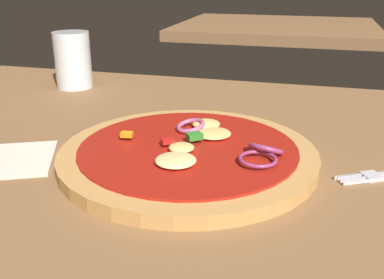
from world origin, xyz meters
The scene contains 4 objects.
dining_table centered at (0.00, 0.00, 0.02)m, with size 1.15×0.80×0.04m.
pizza centered at (-0.01, 0.00, 0.05)m, with size 0.30×0.30×0.04m.
beer_glass centered at (-0.31, 0.27, 0.09)m, with size 0.07×0.07×0.10m.
background_table centered at (-0.03, 1.39, 0.02)m, with size 0.77×0.66×0.04m.
Camera 1 is at (0.12, -0.45, 0.25)m, focal length 41.18 mm.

